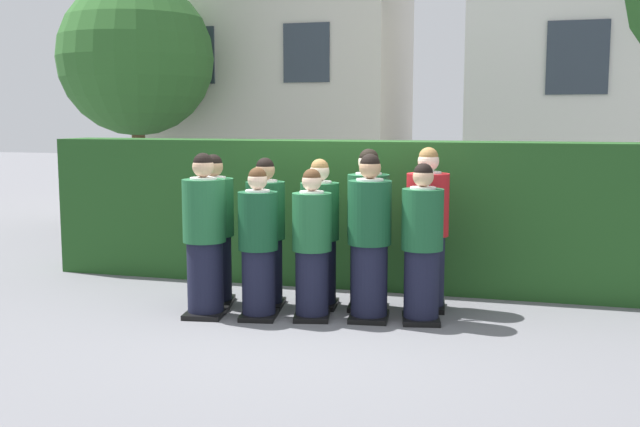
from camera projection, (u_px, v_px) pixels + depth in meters
name	position (u px, v px, depth m)	size (l,w,h in m)	color
ground_plane	(313.00, 318.00, 7.66)	(60.00, 60.00, 0.00)	slate
student_front_row_0	(205.00, 239.00, 7.68)	(0.46, 0.53, 1.68)	black
student_front_row_1	(258.00, 247.00, 7.60)	(0.43, 0.50, 1.54)	black
student_front_row_2	(312.00, 248.00, 7.58)	(0.44, 0.50, 1.53)	black
student_front_row_3	(369.00, 241.00, 7.54)	(0.44, 0.55, 1.68)	black
student_front_row_4	(422.00, 247.00, 7.45)	(0.45, 0.54, 1.59)	black
student_rear_row_0	(214.00, 233.00, 8.18)	(0.49, 0.56, 1.64)	black
student_rear_row_1	(266.00, 236.00, 8.08)	(0.45, 0.54, 1.61)	black
student_rear_row_2	(320.00, 237.00, 8.06)	(0.42, 0.53, 1.60)	black
student_rear_row_3	(368.00, 233.00, 7.98)	(0.45, 0.56, 1.71)	black
student_in_red_blazer	(427.00, 233.00, 7.96)	(0.45, 0.54, 1.73)	black
hedge	(352.00, 213.00, 9.15)	(7.72, 0.70, 1.76)	#214C1E
school_building_main	(281.00, 51.00, 16.24)	(5.47, 4.09, 6.77)	beige
oak_tree_left	(136.00, 58.00, 13.80)	(2.85, 2.85, 4.54)	brown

